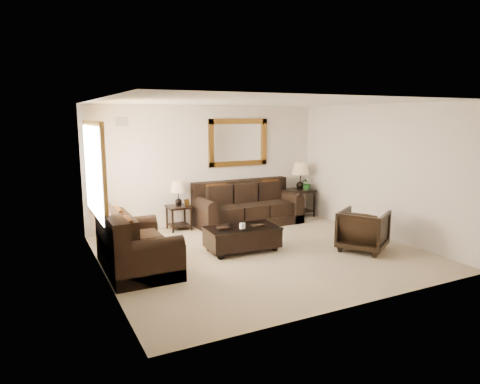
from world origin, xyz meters
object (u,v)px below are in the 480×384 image
coffee_table (242,236)px  sofa (247,208)px  end_table_right (300,181)px  end_table_left (179,198)px  loveseat (134,248)px  armchair (363,228)px

coffee_table → sofa: bearing=62.8°
end_table_right → coffee_table: (-2.58, -1.90, -0.59)m
end_table_left → loveseat: bearing=-125.3°
loveseat → coffee_table: (2.01, 0.09, -0.08)m
end_table_right → coffee_table: 3.26m
end_table_right → armchair: 2.96m
sofa → end_table_right: (1.56, 0.13, 0.52)m
loveseat → end_table_right: size_ratio=1.31×
end_table_left → armchair: bearing=-48.6°
loveseat → coffee_table: bearing=-87.3°
end_table_left → end_table_right: 3.14m
sofa → end_table_left: end_table_left is taller
coffee_table → end_table_right: bearing=39.2°
sofa → coffee_table: 2.05m
loveseat → coffee_table: size_ratio=1.28×
loveseat → end_table_right: end_table_right is taller
end_table_left → sofa: bearing=-6.8°
sofa → loveseat: size_ratio=1.38×
armchair → end_table_left: bearing=9.5°
end_table_right → coffee_table: end_table_right is taller
end_table_left → end_table_right: (3.14, -0.06, 0.17)m
end_table_left → end_table_right: bearing=-1.1°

